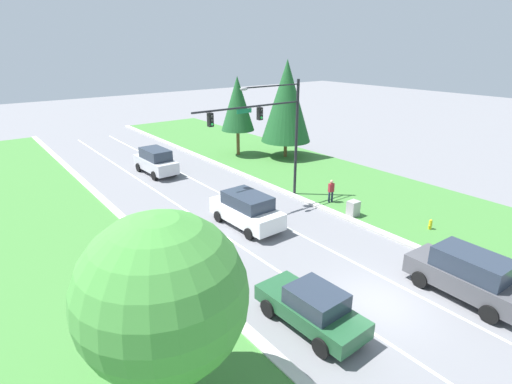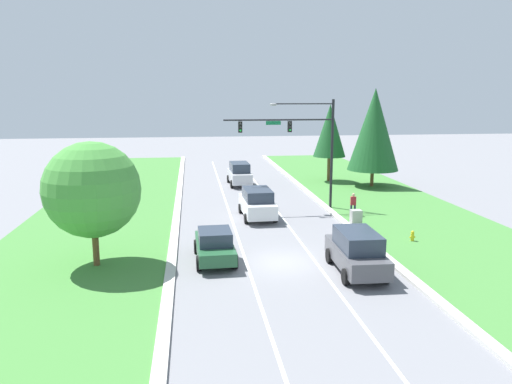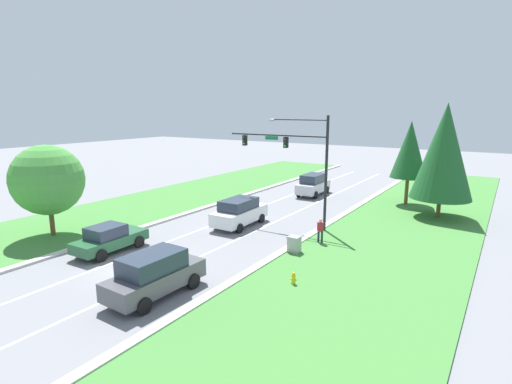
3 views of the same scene
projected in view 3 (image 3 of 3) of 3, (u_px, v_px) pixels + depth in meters
ground_plane at (139, 267)px, 22.25m from camera, size 160.00×160.00×0.00m
curb_strip_right at (219, 290)px, 19.25m from camera, size 0.50×90.00×0.15m
curb_strip_left at (77, 248)px, 25.23m from camera, size 0.50×90.00×0.15m
grass_verge_right at (319, 322)px, 16.47m from camera, size 10.00×90.00×0.08m
grass_verge_left at (32, 234)px, 28.02m from camera, size 10.00×90.00×0.08m
lane_stripe_inner_left at (117, 261)px, 23.21m from camera, size 0.14×81.00×0.01m
lane_stripe_inner_right at (162, 274)px, 21.30m from camera, size 0.14×81.00×0.01m
traffic_signal_mast at (297, 154)px, 29.04m from camera, size 8.23×0.41×8.25m
white_suv at (239, 212)px, 30.05m from camera, size 2.33×5.09×2.08m
forest_sedan at (109, 239)px, 24.48m from camera, size 2.16×4.68×1.72m
graphite_suv at (155, 274)px, 18.67m from camera, size 2.24×5.00×2.11m
silver_suv at (313, 184)px, 40.85m from camera, size 2.19×5.00×2.19m
utility_cabinet at (294, 245)px, 24.37m from camera, size 0.70×0.60×1.07m
pedestrian at (320, 230)px, 26.02m from camera, size 0.41×0.27×1.69m
fire_hydrant at (294, 279)px, 19.93m from camera, size 0.34×0.20×0.70m
conifer_near_right_tree at (444, 151)px, 31.29m from camera, size 4.72×4.72×9.20m
oak_near_left_tree at (48, 180)px, 26.95m from camera, size 4.77×4.77×6.36m
conifer_far_right_tree at (410, 150)px, 35.86m from camera, size 3.20×3.20×7.67m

